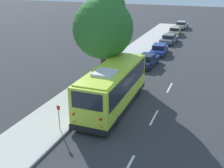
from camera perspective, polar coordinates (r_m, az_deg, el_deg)
ground_plane at (r=21.01m, az=1.58°, el=-5.05°), size 160.00×160.00×0.00m
sidewalk_slab at (r=22.41m, az=-7.61°, el=-3.28°), size 80.00×3.49×0.15m
curb_strip at (r=21.66m, az=-3.37°, el=-4.03°), size 80.00×0.14×0.15m
shuttle_bus at (r=20.55m, az=0.20°, el=-0.25°), size 9.05×2.84×3.33m
parked_sedan_navy at (r=30.98m, az=7.17°, el=4.76°), size 4.38×1.95×1.33m
parked_sedan_blue at (r=36.18m, az=9.56°, el=6.96°), size 4.57×2.01×1.26m
parked_sedan_gray at (r=42.64m, az=11.54°, el=8.99°), size 4.77×2.10×1.29m
parked_sedan_tan at (r=48.88m, az=12.59°, el=10.44°), size 4.75×2.03×1.31m
parked_sedan_silver at (r=55.18m, az=13.94°, el=11.52°), size 4.45×2.00×1.33m
street_tree at (r=23.43m, az=-1.74°, el=12.08°), size 5.00×5.00×8.35m
sign_post_near at (r=17.99m, az=-10.72°, el=-6.62°), size 0.06×0.22×1.65m
sign_post_far at (r=19.62m, az=-7.66°, el=-4.75°), size 0.06×0.06×1.23m
lane_stripe_behind at (r=15.10m, az=3.11°, el=-16.77°), size 2.40×0.14×0.01m
lane_stripe_mid at (r=20.01m, az=8.54°, el=-6.71°), size 2.40×0.14×0.01m
lane_stripe_ahead at (r=25.39m, az=11.63°, el=-0.72°), size 2.40×0.14×0.01m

